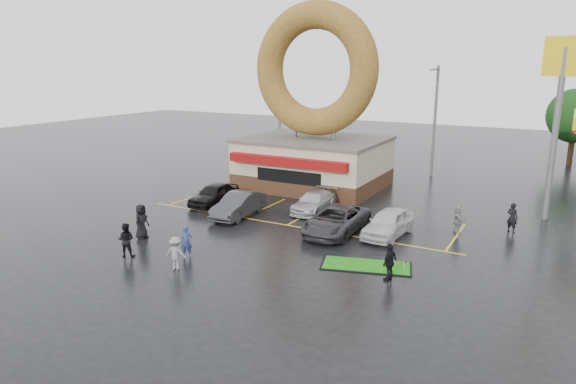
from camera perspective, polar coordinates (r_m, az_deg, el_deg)
The scene contains 20 objects.
ground at distance 27.02m, azimuth -3.60°, elevation -5.61°, with size 120.00×120.00×0.00m, color black.
donut_shop at distance 38.53m, azimuth 2.92°, elevation 7.13°, with size 10.20×8.70×13.50m.
shell_sign at distance 33.48m, azimuth 27.97°, elevation 9.52°, with size 2.20×0.36×10.60m.
streetlight_left at distance 47.87m, azimuth -1.01°, elevation 8.86°, with size 0.40×2.21×9.00m.
streetlight_mid at distance 43.66m, azimuth 15.98°, elevation 7.84°, with size 0.40×2.21×9.00m.
tree_far_d at distance 53.62m, azimuth 29.29°, elevation 7.38°, with size 4.90×4.90×7.00m.
car_black at distance 34.29m, azimuth -8.21°, elevation -0.23°, with size 1.69×4.19×1.43m, color black.
car_dgrey at distance 31.40m, azimuth -5.53°, elevation -1.44°, with size 1.55×4.44×1.46m, color #323335.
car_silver at distance 32.45m, azimuth 2.93°, elevation -1.09°, with size 1.74×4.28×1.24m, color #B9B9BE.
car_grey at distance 28.37m, azimuth 5.40°, elevation -3.14°, with size 2.40×5.22×1.45m, color #313134.
car_white at distance 28.25m, azimuth 11.08°, elevation -3.40°, with size 1.73×4.31×1.47m, color silver.
person_blue at distance 25.17m, azimuth -11.21°, elevation -5.48°, with size 0.57×0.37×1.55m, color navy.
person_blackjkt at distance 25.99m, azimuth -17.57°, elevation -5.10°, with size 0.82×0.64×1.68m, color black.
person_hoodie at distance 23.85m, azimuth -12.35°, elevation -6.65°, with size 1.00×0.58×1.55m, color gray.
person_bystander at distance 28.40m, azimuth -15.98°, elevation -3.17°, with size 0.92×0.60×1.88m, color black.
person_cameraman at distance 22.58m, azimuth 11.24°, elevation -7.65°, with size 0.97×0.40×1.66m, color black.
person_walker_near at distance 29.81m, azimuth 18.36°, elevation -2.82°, with size 1.48×0.47×1.60m, color gray.
person_walker_far at distance 30.87m, azimuth 23.66°, elevation -2.64°, with size 0.62×0.40×1.69m, color black.
dumpster at distance 41.40m, azimuth -2.68°, elevation 2.26°, with size 1.80×1.20×1.30m, color #183E19.
putting_green at distance 24.17m, azimuth 8.69°, elevation -8.08°, with size 4.45×2.87×0.52m.
Camera 1 is at (13.74, -21.43, 9.04)m, focal length 32.00 mm.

